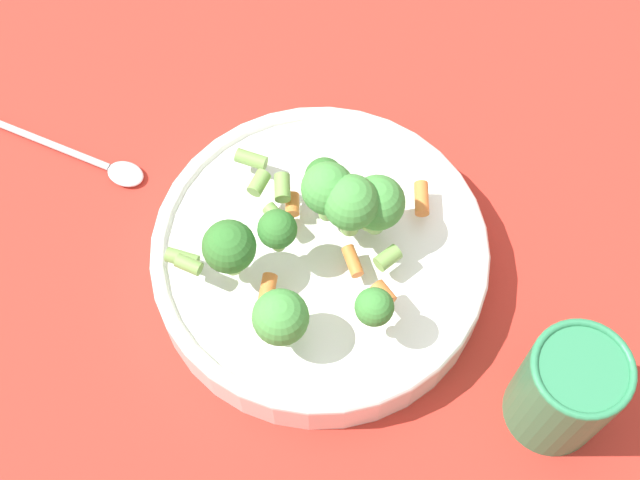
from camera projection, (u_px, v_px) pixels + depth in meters
ground_plane at (320, 270)px, 0.80m from camera, size 3.00×3.00×0.00m
bowl at (320, 257)px, 0.78m from camera, size 0.29×0.29×0.05m
pasta_salad at (322, 229)px, 0.71m from camera, size 0.23×0.21×0.08m
cup at (566, 390)px, 0.69m from camera, size 0.08×0.08×0.11m
spoon at (84, 157)px, 0.85m from camera, size 0.16×0.15×0.01m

